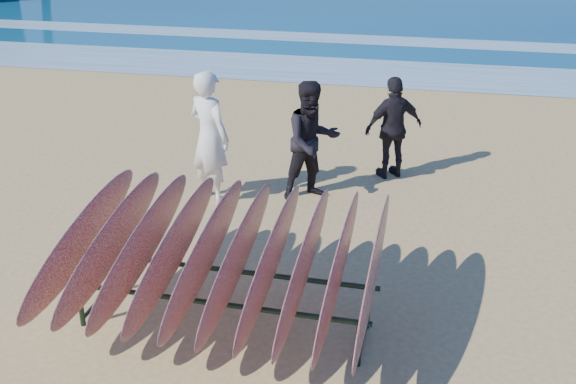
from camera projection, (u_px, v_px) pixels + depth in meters
name	position (u px, v px, depth m)	size (l,w,h in m)	color
ground	(274.00, 296.00, 8.25)	(120.00, 120.00, 0.00)	tan
foam_near	(365.00, 72.00, 17.17)	(160.00, 160.00, 0.00)	white
foam_far	(378.00, 40.00, 20.29)	(160.00, 160.00, 0.00)	white
surfboard_rack	(221.00, 256.00, 7.34)	(3.25, 2.81, 1.37)	black
person_white	(209.00, 137.00, 10.27)	(0.70, 0.46, 1.93)	white
person_dark_a	(312.00, 141.00, 10.33)	(0.86, 0.67, 1.77)	black
person_dark_b	(394.00, 128.00, 11.10)	(0.94, 0.39, 1.61)	black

